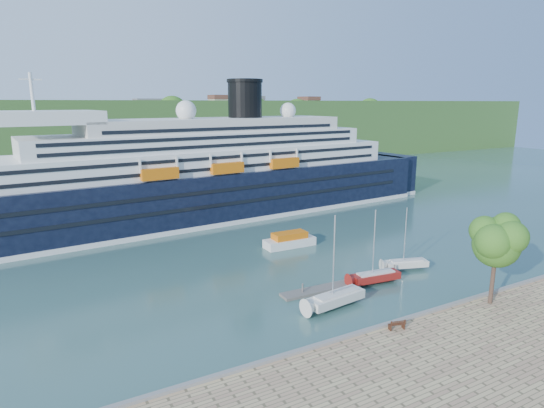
{
  "coord_description": "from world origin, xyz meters",
  "views": [
    {
      "loc": [
        -32.25,
        -31.75,
        23.21
      ],
      "look_at": [
        1.68,
        30.0,
        7.46
      ],
      "focal_mm": 30.0,
      "sensor_mm": 36.0,
      "label": 1
    }
  ],
  "objects": [
    {
      "name": "ground",
      "position": [
        0.0,
        0.0,
        0.0
      ],
      "size": [
        400.0,
        400.0,
        0.0
      ],
      "primitive_type": "plane",
      "color": "#2B4D45",
      "rests_on": "ground"
    },
    {
      "name": "sailboat_white_near",
      "position": [
        -2.18,
        7.54,
        5.29
      ],
      "size": [
        8.41,
        3.24,
        10.58
      ],
      "primitive_type": null,
      "rotation": [
        0.0,
        0.0,
        0.12
      ],
      "color": "silver",
      "rests_on": "ground"
    },
    {
      "name": "cruise_ship",
      "position": [
        -3.72,
        54.68,
        14.02
      ],
      "size": [
        125.93,
        27.94,
        28.05
      ],
      "primitive_type": null,
      "rotation": [
        0.0,
        0.0,
        0.08
      ],
      "color": "black",
      "rests_on": "ground"
    },
    {
      "name": "sailboat_red",
      "position": [
        6.56,
        10.69,
        4.77
      ],
      "size": [
        7.57,
        2.88,
        9.54
      ],
      "primitive_type": null,
      "rotation": [
        0.0,
        0.0,
        -0.11
      ],
      "color": "maroon",
      "rests_on": "ground"
    },
    {
      "name": "far_hillside",
      "position": [
        0.0,
        145.0,
        12.0
      ],
      "size": [
        400.0,
        50.0,
        24.0
      ],
      "primitive_type": "cube",
      "color": "#2D5421",
      "rests_on": "ground"
    },
    {
      "name": "quay_coping",
      "position": [
        0.0,
        -0.2,
        1.15
      ],
      "size": [
        220.0,
        0.5,
        0.3
      ],
      "primitive_type": "cube",
      "color": "slate",
      "rests_on": "promenade"
    },
    {
      "name": "park_bench",
      "position": [
        -1.21,
        -1.2,
        1.57
      ],
      "size": [
        1.9,
        1.17,
        1.14
      ],
      "primitive_type": null,
      "rotation": [
        0.0,
        0.0,
        -0.27
      ],
      "color": "#402012",
      "rests_on": "promenade"
    },
    {
      "name": "sailboat_white_far",
      "position": [
        13.88,
        12.55,
        4.33
      ],
      "size": [
        6.95,
        3.86,
        8.65
      ],
      "primitive_type": null,
      "rotation": [
        0.0,
        0.0,
        -0.32
      ],
      "color": "silver",
      "rests_on": "ground"
    },
    {
      "name": "floating_pontoon",
      "position": [
        1.76,
        12.12,
        0.18
      ],
      "size": [
        16.51,
        2.63,
        0.37
      ],
      "primitive_type": null,
      "rotation": [
        0.0,
        0.0,
        -0.04
      ],
      "color": "#66605A",
      "rests_on": "ground"
    },
    {
      "name": "tender_launch",
      "position": [
        4.82,
        29.7,
        1.2
      ],
      "size": [
        8.73,
        3.13,
        2.4
      ],
      "primitive_type": null,
      "rotation": [
        0.0,
        0.0,
        -0.02
      ],
      "color": "#D5650C",
      "rests_on": "ground"
    },
    {
      "name": "promenade_tree",
      "position": [
        12.5,
        -1.75,
        6.65
      ],
      "size": [
        6.82,
        6.82,
        11.3
      ],
      "primitive_type": null,
      "color": "#295C18",
      "rests_on": "promenade"
    }
  ]
}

